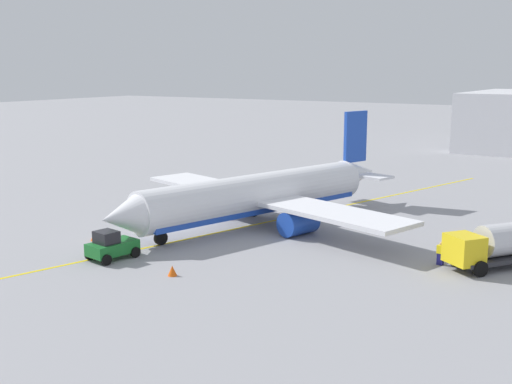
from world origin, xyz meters
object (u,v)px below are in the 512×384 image
(pushback_tug, at_px, (111,246))
(refueling_worker, at_px, (441,254))
(fuel_tanker, at_px, (507,243))
(safety_cone_wingtip, at_px, (95,236))
(airplane, at_px, (260,195))
(safety_cone_nose, at_px, (172,271))

(pushback_tug, relative_size, refueling_worker, 2.27)
(fuel_tanker, relative_size, safety_cone_wingtip, 12.62)
(airplane, height_order, refueling_worker, airplane)
(refueling_worker, distance_m, safety_cone_nose, 19.16)
(fuel_tanker, distance_m, safety_cone_nose, 23.78)
(safety_cone_wingtip, bearing_deg, safety_cone_nose, 71.47)
(safety_cone_wingtip, bearing_deg, airplane, 144.84)
(airplane, bearing_deg, fuel_tanker, 85.84)
(airplane, relative_size, safety_cone_nose, 43.75)
(airplane, height_order, pushback_tug, airplane)
(fuel_tanker, distance_m, refueling_worker, 4.74)
(airplane, bearing_deg, refueling_worker, 77.77)
(fuel_tanker, relative_size, pushback_tug, 2.42)
(airplane, distance_m, safety_cone_nose, 16.26)
(fuel_tanker, bearing_deg, pushback_tug, -61.69)
(fuel_tanker, height_order, pushback_tug, fuel_tanker)
(pushback_tug, xyz_separation_m, safety_cone_wingtip, (-3.05, -4.87, -0.64))
(airplane, xyz_separation_m, safety_cone_nose, (15.88, 2.65, -2.27))
(airplane, height_order, safety_cone_wingtip, airplane)
(refueling_worker, height_order, safety_cone_nose, refueling_worker)
(airplane, relative_size, pushback_tug, 8.11)
(airplane, bearing_deg, safety_cone_wingtip, -35.16)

